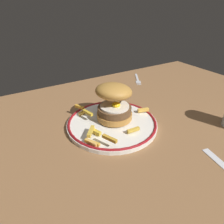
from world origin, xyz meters
The scene contains 5 objects.
ground_plane centered at (0.00, 0.00, -2.00)cm, with size 148.76×84.91×4.00cm, color brown.
dinner_plate centered at (3.42, 2.53, 0.84)cm, with size 27.10×27.10×1.60cm.
burger centered at (5.18, 4.26, 7.08)cm, with size 14.46×14.20×11.19cm.
fries_pile centered at (0.52, 1.74, 2.65)cm, with size 24.81×22.84×2.53cm.
fork centered at (33.92, 29.74, 0.18)cm, with size 8.68×13.01×0.36cm.
Camera 1 is at (-22.64, -40.79, 33.69)cm, focal length 31.91 mm.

